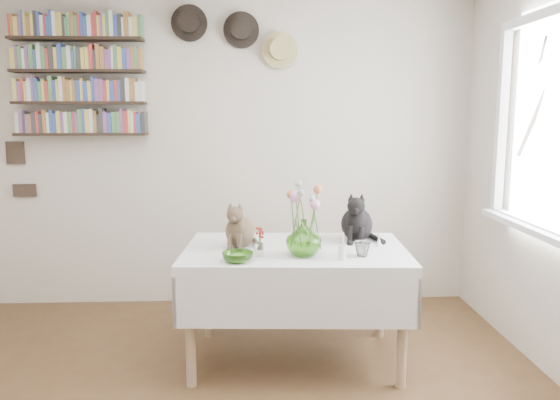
{
  "coord_description": "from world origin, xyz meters",
  "views": [
    {
      "loc": [
        0.25,
        -2.19,
        1.55
      ],
      "look_at": [
        0.4,
        1.0,
        1.05
      ],
      "focal_mm": 35.0,
      "sensor_mm": 36.0,
      "label": 1
    }
  ],
  "objects_px": {
    "flower_vase": "(304,238)",
    "bookshelf_unit": "(79,76)",
    "tabby_cat": "(240,223)",
    "dining_table": "(295,276)",
    "black_cat": "(357,215)"
  },
  "relations": [
    {
      "from": "flower_vase",
      "to": "bookshelf_unit",
      "type": "height_order",
      "value": "bookshelf_unit"
    },
    {
      "from": "tabby_cat",
      "to": "flower_vase",
      "type": "relative_size",
      "value": 1.38
    },
    {
      "from": "dining_table",
      "to": "black_cat",
      "type": "distance_m",
      "value": 0.58
    },
    {
      "from": "dining_table",
      "to": "bookshelf_unit",
      "type": "bearing_deg",
      "value": 146.52
    },
    {
      "from": "black_cat",
      "to": "flower_vase",
      "type": "relative_size",
      "value": 1.54
    },
    {
      "from": "tabby_cat",
      "to": "bookshelf_unit",
      "type": "height_order",
      "value": "bookshelf_unit"
    },
    {
      "from": "dining_table",
      "to": "black_cat",
      "type": "bearing_deg",
      "value": 24.33
    },
    {
      "from": "flower_vase",
      "to": "bookshelf_unit",
      "type": "xyz_separation_m",
      "value": [
        -1.63,
        1.25,
        1.0
      ]
    },
    {
      "from": "flower_vase",
      "to": "bookshelf_unit",
      "type": "distance_m",
      "value": 2.29
    },
    {
      "from": "dining_table",
      "to": "flower_vase",
      "type": "bearing_deg",
      "value": -79.73
    },
    {
      "from": "flower_vase",
      "to": "tabby_cat",
      "type": "bearing_deg",
      "value": 146.55
    },
    {
      "from": "dining_table",
      "to": "black_cat",
      "type": "relative_size",
      "value": 4.22
    },
    {
      "from": "black_cat",
      "to": "bookshelf_unit",
      "type": "xyz_separation_m",
      "value": [
        -2.02,
        0.87,
        0.94
      ]
    },
    {
      "from": "dining_table",
      "to": "bookshelf_unit",
      "type": "relative_size",
      "value": 1.41
    },
    {
      "from": "flower_vase",
      "to": "bookshelf_unit",
      "type": "relative_size",
      "value": 0.22
    }
  ]
}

